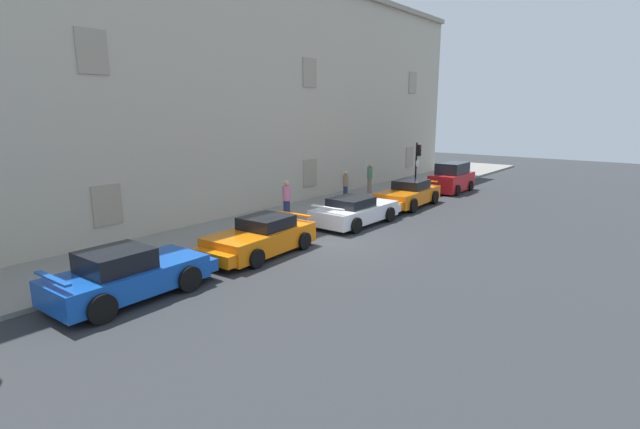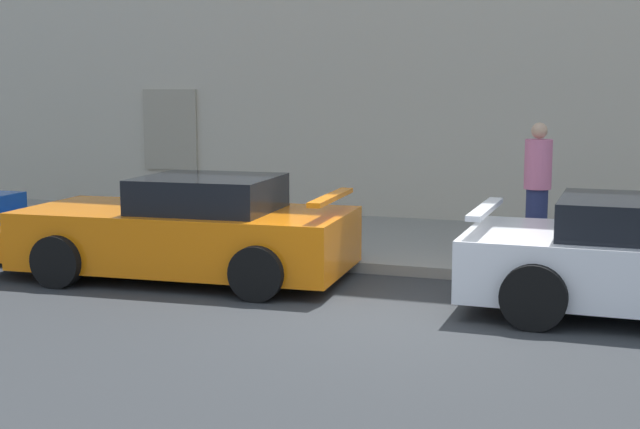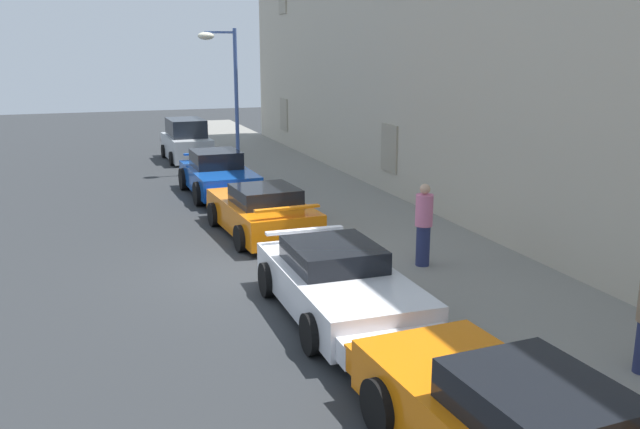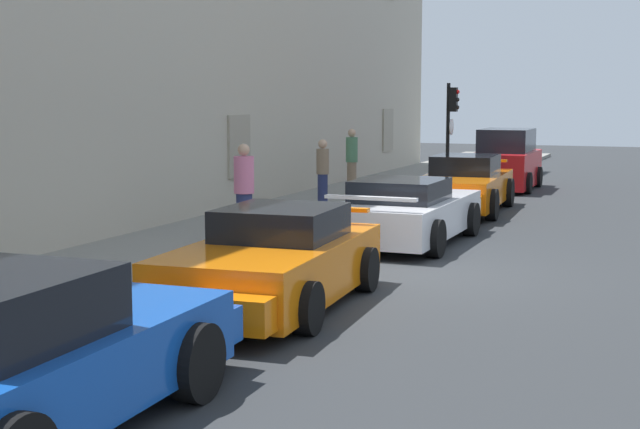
% 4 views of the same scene
% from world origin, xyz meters
% --- Properties ---
extents(ground_plane, '(80.00, 80.00, 0.00)m').
position_xyz_m(ground_plane, '(0.00, 0.00, 0.00)').
color(ground_plane, '#2B2D30').
extents(sidewalk, '(60.00, 4.03, 0.14)m').
position_xyz_m(sidewalk, '(0.00, 3.90, 0.07)').
color(sidewalk, gray).
rests_on(sidewalk, ground).
extents(sportscar_red_lead, '(4.52, 2.17, 1.42)m').
position_xyz_m(sportscar_red_lead, '(-7.90, 0.84, 0.63)').
color(sportscar_red_lead, '#144CB2').
rests_on(sportscar_red_lead, ground).
extents(sportscar_yellow_flank, '(4.59, 2.29, 1.30)m').
position_xyz_m(sportscar_yellow_flank, '(-3.08, 0.93, 0.58)').
color(sportscar_yellow_flank, orange).
rests_on(sportscar_yellow_flank, ground).
extents(sportscar_white_middle, '(4.78, 2.19, 1.25)m').
position_xyz_m(sportscar_white_middle, '(3.01, 0.84, 0.57)').
color(sportscar_white_middle, white).
rests_on(sportscar_white_middle, ground).
extents(sportscar_tail_end, '(5.02, 2.26, 1.36)m').
position_xyz_m(sportscar_tail_end, '(7.82, 0.92, 0.62)').
color(sportscar_tail_end, orange).
rests_on(sportscar_tail_end, ground).
extents(hatchback_parked, '(3.66, 1.89, 1.76)m').
position_xyz_m(hatchback_parked, '(-15.45, 0.95, 0.79)').
color(hatchback_parked, '#B2B7BC').
rests_on(hatchback_parked, ground).
extents(street_lamp, '(0.44, 1.42, 5.24)m').
position_xyz_m(street_lamp, '(-11.54, 1.85, 3.80)').
color(street_lamp, '#3F5999').
rests_on(street_lamp, sidewalk).
extents(pedestrian_strolling, '(0.51, 0.51, 1.79)m').
position_xyz_m(pedestrian_strolling, '(1.16, 3.42, 1.05)').
color(pedestrian_strolling, navy).
rests_on(pedestrian_strolling, sidewalk).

